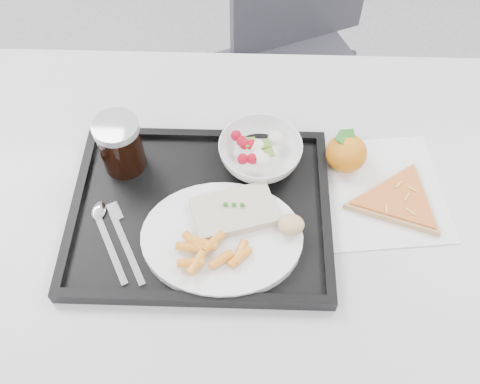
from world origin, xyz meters
name	(u,v)px	position (x,y,z in m)	size (l,w,h in m)	color
table	(249,224)	(0.00, 0.30, 0.68)	(1.20, 0.80, 0.75)	silver
chair	(299,45)	(0.13, 0.98, 0.54)	(0.55, 0.56, 0.93)	#34333B
tray	(201,211)	(-0.08, 0.28, 0.76)	(0.45, 0.35, 0.03)	black
dinner_plate	(222,238)	(-0.04, 0.22, 0.77)	(0.27, 0.27, 0.02)	white
fish_fillet	(234,211)	(-0.03, 0.26, 0.79)	(0.16, 0.12, 0.03)	beige
bread_roll	(291,225)	(0.07, 0.23, 0.80)	(0.05, 0.04, 0.03)	#D1BC78
salad_bowl	(260,152)	(0.02, 0.39, 0.79)	(0.15, 0.15, 0.05)	white
cola_glass	(120,144)	(-0.23, 0.37, 0.82)	(0.08, 0.08, 0.11)	black
cutlery	(112,232)	(-0.23, 0.23, 0.77)	(0.12, 0.16, 0.01)	silver
napkin	(373,191)	(0.23, 0.34, 0.75)	(0.28, 0.27, 0.00)	white
tangerine	(346,153)	(0.18, 0.40, 0.79)	(0.09, 0.09, 0.07)	#DA4A00
pizza_slice	(399,201)	(0.27, 0.31, 0.76)	(0.23, 0.23, 0.02)	tan
carrot_pile	(210,252)	(-0.06, 0.18, 0.80)	(0.12, 0.08, 0.02)	orange
salad_contents	(257,149)	(0.01, 0.39, 0.80)	(0.10, 0.08, 0.02)	#A3081A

